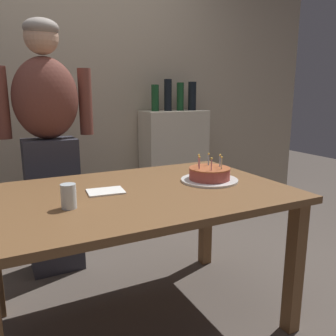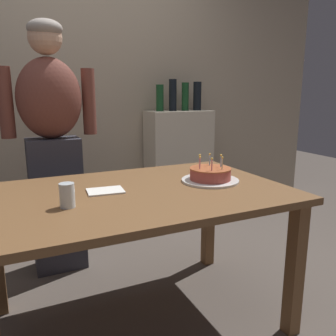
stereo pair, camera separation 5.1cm
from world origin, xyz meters
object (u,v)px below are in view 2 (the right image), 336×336
at_px(birthday_cake, 210,175).
at_px(person_man_bearded, 53,145).
at_px(water_glass_near, 67,195).
at_px(napkin_stack, 105,191).

height_order(birthday_cake, person_man_bearded, person_man_bearded).
distance_m(water_glass_near, napkin_stack, 0.27).
distance_m(birthday_cake, person_man_bearded, 1.09).
xyz_separation_m(water_glass_near, napkin_stack, (0.21, 0.16, -0.05)).
height_order(birthday_cake, napkin_stack, birthday_cake).
relative_size(birthday_cake, water_glass_near, 2.98).
bearing_deg(person_man_bearded, napkin_stack, 100.62).
bearing_deg(birthday_cake, water_glass_near, -172.10).
relative_size(birthday_cake, person_man_bearded, 0.19).
height_order(birthday_cake, water_glass_near, birthday_cake).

